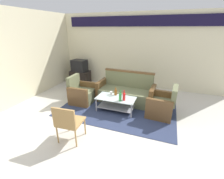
{
  "coord_description": "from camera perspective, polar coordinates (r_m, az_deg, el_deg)",
  "views": [
    {
      "loc": [
        1.09,
        -3.0,
        2.23
      ],
      "look_at": [
        -0.28,
        0.72,
        0.65
      ],
      "focal_mm": 24.63,
      "sensor_mm": 36.0,
      "label": 1
    }
  ],
  "objects": [
    {
      "name": "rug",
      "position": [
        4.59,
        1.95,
        -7.27
      ],
      "size": [
        3.28,
        2.01,
        0.01
      ],
      "primitive_type": "cube",
      "color": "#2D3856",
      "rests_on": "ground"
    },
    {
      "name": "armchair_right",
      "position": [
        4.39,
        17.97,
        -5.69
      ],
      "size": [
        0.75,
        0.81,
        0.85
      ],
      "rotation": [
        0.0,
        0.0,
        1.5
      ],
      "color": "#6B704C",
      "rests_on": "rug"
    },
    {
      "name": "television",
      "position": [
        6.73,
        -11.99,
        8.7
      ],
      "size": [
        0.63,
        0.48,
        0.48
      ],
      "rotation": [
        0.0,
        0.0,
        3.08
      ],
      "color": "black",
      "rests_on": "tv_stand"
    },
    {
      "name": "ground_plane",
      "position": [
        3.89,
        0.2,
        -13.2
      ],
      "size": [
        14.0,
        14.0,
        0.0
      ],
      "primitive_type": "plane",
      "color": "beige"
    },
    {
      "name": "bottle_green",
      "position": [
        4.13,
        3.11,
        -2.68
      ],
      "size": [
        0.07,
        0.07,
        0.3
      ],
      "color": "#2D8C38",
      "rests_on": "coffee_table"
    },
    {
      "name": "couch",
      "position": [
        4.95,
        5.13,
        -1.05
      ],
      "size": [
        1.83,
        0.81,
        0.96
      ],
      "rotation": [
        0.0,
        0.0,
        3.1
      ],
      "color": "#6B704C",
      "rests_on": "rug"
    },
    {
      "name": "wall_back",
      "position": [
        6.19,
        10.25,
        14.45
      ],
      "size": [
        6.52,
        0.19,
        2.8
      ],
      "color": "beige",
      "rests_on": "ground"
    },
    {
      "name": "cup",
      "position": [
        4.52,
        -0.33,
        -1.28
      ],
      "size": [
        0.08,
        0.08,
        0.1
      ],
      "primitive_type": "cylinder",
      "color": "silver",
      "rests_on": "coffee_table"
    },
    {
      "name": "bottle_brown",
      "position": [
        4.48,
        1.37,
        -0.99
      ],
      "size": [
        0.08,
        0.08,
        0.23
      ],
      "color": "brown",
      "rests_on": "coffee_table"
    },
    {
      "name": "armchair_left",
      "position": [
        5.01,
        -11.13,
        -1.5
      ],
      "size": [
        0.72,
        0.78,
        0.85
      ],
      "rotation": [
        0.0,
        0.0,
        -1.54
      ],
      "color": "#6B704C",
      "rests_on": "rug"
    },
    {
      "name": "bottle_red",
      "position": [
        4.15,
        4.48,
        -2.62
      ],
      "size": [
        0.07,
        0.07,
        0.29
      ],
      "color": "red",
      "rests_on": "coffee_table"
    },
    {
      "name": "coffee_table",
      "position": [
        4.42,
        1.57,
        -4.54
      ],
      "size": [
        1.1,
        0.6,
        0.4
      ],
      "color": "silver",
      "rests_on": "rug"
    },
    {
      "name": "wicker_chair",
      "position": [
        3.28,
        -16.0,
        -11.17
      ],
      "size": [
        0.51,
        0.51,
        0.84
      ],
      "rotation": [
        0.0,
        0.0,
        0.07
      ],
      "color": "#AD844C",
      "rests_on": "ground"
    },
    {
      "name": "tv_stand",
      "position": [
        6.86,
        -11.68,
        4.63
      ],
      "size": [
        0.8,
        0.5,
        0.52
      ],
      "primitive_type": "cube",
      "color": "black",
      "rests_on": "ground"
    },
    {
      "name": "wall_left",
      "position": [
        5.29,
        -36.09,
        8.64
      ],
      "size": [
        0.12,
        6.2,
        2.8
      ],
      "primitive_type": "cube",
      "color": "beige",
      "rests_on": "ground"
    }
  ]
}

